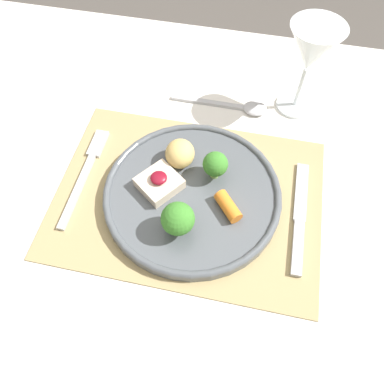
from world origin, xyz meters
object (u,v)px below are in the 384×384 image
at_px(wine_glass_near, 311,52).
at_px(knife, 299,223).
at_px(dinner_plate, 191,193).
at_px(fork, 87,169).
at_px(spoon, 241,107).

bearing_deg(wine_glass_near, knife, -84.89).
height_order(dinner_plate, fork, dinner_plate).
distance_m(knife, wine_glass_near, 0.29).
distance_m(dinner_plate, knife, 0.18).
relative_size(fork, wine_glass_near, 1.18).
distance_m(spoon, wine_glass_near, 0.16).
distance_m(dinner_plate, wine_glass_near, 0.32).
bearing_deg(spoon, dinner_plate, -98.96).
relative_size(fork, knife, 1.00).
bearing_deg(knife, wine_glass_near, 92.95).
bearing_deg(dinner_plate, knife, -3.84).
distance_m(fork, spoon, 0.32).
height_order(fork, knife, knife).
bearing_deg(knife, fork, 173.12).
xyz_separation_m(knife, wine_glass_near, (-0.02, 0.27, 0.12)).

